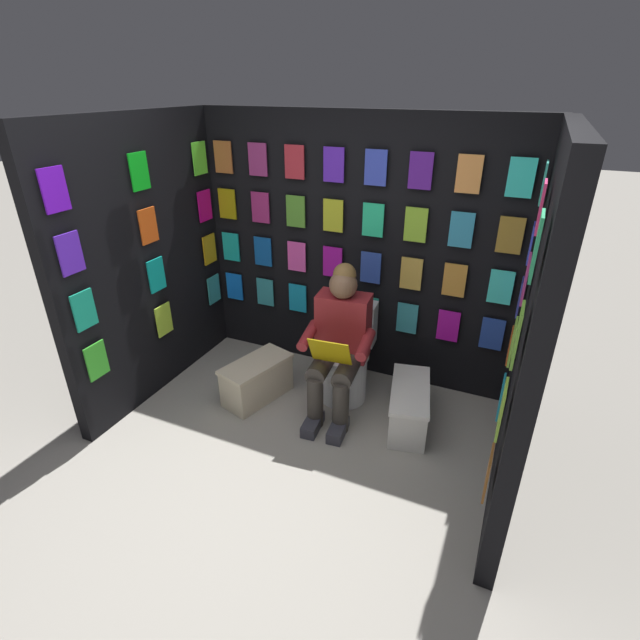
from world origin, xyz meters
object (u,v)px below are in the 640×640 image
toilet (346,359)px  comic_longbox_near (409,406)px  comic_longbox_far (257,380)px  person_reading (339,343)px

toilet → comic_longbox_near: bearing=155.9°
toilet → comic_longbox_near: 0.64m
toilet → comic_longbox_far: bearing=24.5°
toilet → comic_longbox_far: (0.64, 0.37, -0.16)m
toilet → person_reading: bearing=89.3°
person_reading → comic_longbox_near: 0.72m
toilet → comic_longbox_far: size_ratio=1.19×
person_reading → comic_longbox_far: 0.80m
comic_longbox_far → toilet: bearing=-133.9°
comic_longbox_near → person_reading: bearing=-9.9°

